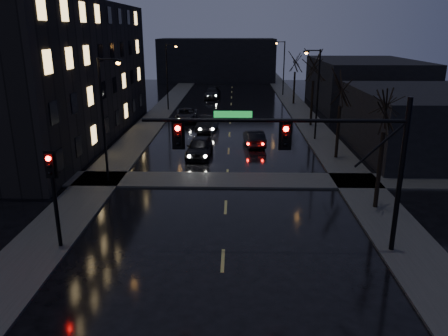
# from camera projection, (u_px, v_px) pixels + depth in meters

# --- Properties ---
(sidewalk_left) EXTENTS (3.00, 140.00, 0.12)m
(sidewalk_left) POSITION_uv_depth(u_px,v_px,m) (147.00, 127.00, 44.90)
(sidewalk_left) COLOR #2D2D2B
(sidewalk_left) RESTS_ON ground
(sidewalk_right) EXTENTS (3.00, 140.00, 0.12)m
(sidewalk_right) POSITION_uv_depth(u_px,v_px,m) (313.00, 128.00, 44.51)
(sidewalk_right) COLOR #2D2D2B
(sidewalk_right) RESTS_ON ground
(sidewalk_cross) EXTENTS (40.00, 3.00, 0.12)m
(sidewalk_cross) POSITION_uv_depth(u_px,v_px,m) (227.00, 180.00, 28.98)
(sidewalk_cross) COLOR #2D2D2B
(sidewalk_cross) RESTS_ON ground
(apartment_block) EXTENTS (12.00, 30.00, 12.00)m
(apartment_block) POSITION_uv_depth(u_px,v_px,m) (43.00, 72.00, 38.52)
(apartment_block) COLOR black
(apartment_block) RESTS_ON ground
(commercial_right_near) EXTENTS (10.00, 14.00, 5.00)m
(commercial_right_near) POSITION_uv_depth(u_px,v_px,m) (421.00, 122.00, 35.03)
(commercial_right_near) COLOR black
(commercial_right_near) RESTS_ON ground
(commercial_right_far) EXTENTS (12.00, 18.00, 6.00)m
(commercial_right_far) POSITION_uv_depth(u_px,v_px,m) (364.00, 84.00, 55.81)
(commercial_right_far) COLOR black
(commercial_right_far) RESTS_ON ground
(far_block) EXTENTS (22.00, 10.00, 8.00)m
(far_block) POSITION_uv_depth(u_px,v_px,m) (217.00, 60.00, 84.55)
(far_block) COLOR black
(far_block) RESTS_ON ground
(signal_mast) EXTENTS (11.11, 0.41, 7.00)m
(signal_mast) POSITION_uv_depth(u_px,v_px,m) (314.00, 147.00, 18.38)
(signal_mast) COLOR black
(signal_mast) RESTS_ON ground
(signal_pole_left) EXTENTS (0.35, 0.41, 4.53)m
(signal_pole_left) POSITION_uv_depth(u_px,v_px,m) (53.00, 186.00, 19.20)
(signal_pole_left) COLOR black
(signal_pole_left) RESTS_ON ground
(tree_near) EXTENTS (3.52, 3.52, 8.08)m
(tree_near) POSITION_uv_depth(u_px,v_px,m) (387.00, 98.00, 22.64)
(tree_near) COLOR black
(tree_near) RESTS_ON ground
(tree_mid_a) EXTENTS (3.30, 3.30, 7.58)m
(tree_mid_a) POSITION_uv_depth(u_px,v_px,m) (342.00, 83.00, 32.28)
(tree_mid_a) COLOR black
(tree_mid_a) RESTS_ON ground
(tree_mid_b) EXTENTS (3.74, 3.74, 8.59)m
(tree_mid_b) POSITION_uv_depth(u_px,v_px,m) (314.00, 61.00, 43.48)
(tree_mid_b) COLOR black
(tree_mid_b) RESTS_ON ground
(tree_far) EXTENTS (3.43, 3.43, 7.88)m
(tree_far) POSITION_uv_depth(u_px,v_px,m) (296.00, 58.00, 56.99)
(tree_far) COLOR black
(tree_far) RESTS_ON ground
(streetlight_l_near) EXTENTS (1.53, 0.28, 8.00)m
(streetlight_l_near) POSITION_uv_depth(u_px,v_px,m) (106.00, 111.00, 27.25)
(streetlight_l_near) COLOR black
(streetlight_l_near) RESTS_ON ground
(streetlight_l_far) EXTENTS (1.53, 0.28, 8.00)m
(streetlight_l_far) POSITION_uv_depth(u_px,v_px,m) (169.00, 71.00, 52.98)
(streetlight_l_far) COLOR black
(streetlight_l_far) RESTS_ON ground
(streetlight_r_mid) EXTENTS (1.53, 0.28, 8.00)m
(streetlight_r_mid) POSITION_uv_depth(u_px,v_px,m) (316.00, 87.00, 38.34)
(streetlight_r_mid) COLOR black
(streetlight_r_mid) RESTS_ON ground
(streetlight_r_far) EXTENTS (1.53, 0.28, 8.00)m
(streetlight_r_far) POSITION_uv_depth(u_px,v_px,m) (283.00, 64.00, 65.02)
(streetlight_r_far) COLOR black
(streetlight_r_far) RESTS_ON ground
(oncoming_car_a) EXTENTS (2.12, 4.71, 1.57)m
(oncoming_car_a) POSITION_uv_depth(u_px,v_px,m) (199.00, 147.00, 34.32)
(oncoming_car_a) COLOR black
(oncoming_car_a) RESTS_ON ground
(oncoming_car_b) EXTENTS (2.18, 4.69, 1.49)m
(oncoming_car_b) POSITION_uv_depth(u_px,v_px,m) (208.00, 123.00, 43.17)
(oncoming_car_b) COLOR black
(oncoming_car_b) RESTS_ON ground
(oncoming_car_c) EXTENTS (2.59, 5.14, 1.39)m
(oncoming_car_c) POSITION_uv_depth(u_px,v_px,m) (186.00, 115.00, 47.80)
(oncoming_car_c) COLOR black
(oncoming_car_c) RESTS_ON ground
(oncoming_car_d) EXTENTS (2.41, 5.30, 1.51)m
(oncoming_car_d) POSITION_uv_depth(u_px,v_px,m) (212.00, 93.00, 64.00)
(oncoming_car_d) COLOR black
(oncoming_car_d) RESTS_ON ground
(lead_car) EXTENTS (1.92, 4.25, 1.35)m
(lead_car) POSITION_uv_depth(u_px,v_px,m) (254.00, 138.00, 37.65)
(lead_car) COLOR black
(lead_car) RESTS_ON ground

